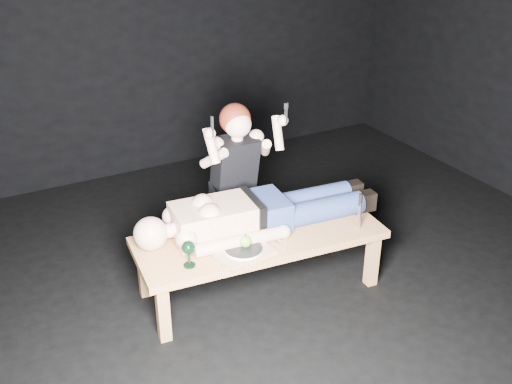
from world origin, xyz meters
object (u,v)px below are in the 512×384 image
(carving_knife, at_px, (360,211))
(kneeling_woman, at_px, (231,176))
(serving_tray, at_px, (244,252))
(table, at_px, (259,262))
(goblet, at_px, (189,254))
(lying_man, at_px, (261,208))

(carving_knife, bearing_deg, kneeling_woman, 129.48)
(serving_tray, bearing_deg, carving_knife, -6.30)
(table, bearing_deg, carving_knife, -16.29)
(carving_knife, bearing_deg, table, 163.71)
(kneeling_woman, relative_size, serving_tray, 3.51)
(kneeling_woman, height_order, goblet, kneeling_woman)
(lying_man, xyz_separation_m, kneeling_woman, (0.01, 0.48, 0.04))
(goblet, bearing_deg, lying_man, 19.57)
(table, xyz_separation_m, serving_tray, (-0.21, -0.16, 0.24))
(table, distance_m, carving_knife, 0.77)
(lying_man, relative_size, kneeling_woman, 1.45)
(table, height_order, carving_knife, carving_knife)
(kneeling_woman, bearing_deg, goblet, -130.94)
(lying_man, distance_m, carving_knife, 0.67)
(serving_tray, bearing_deg, kneeling_woman, 69.29)
(kneeling_woman, bearing_deg, lying_man, -89.77)
(serving_tray, bearing_deg, lying_man, 43.61)
(serving_tray, xyz_separation_m, carving_knife, (0.84, -0.09, 0.12))
(kneeling_woman, distance_m, carving_knife, 1.01)
(table, height_order, lying_man, lying_man)
(table, height_order, goblet, goblet)
(goblet, relative_size, carving_knife, 0.67)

